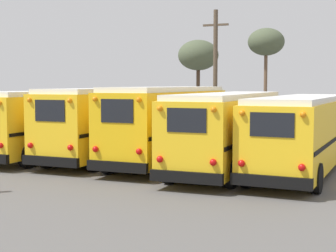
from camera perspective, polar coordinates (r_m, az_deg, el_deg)
name	(u,v)px	position (r m, az deg, el deg)	size (l,w,h in m)	color
ground_plane	(162,165)	(22.09, -0.68, -4.36)	(160.00, 160.00, 0.00)	#5B5956
school_bus_0	(60,120)	(25.53, -11.86, 0.65)	(2.71, 10.43, 3.15)	yellow
school_bus_1	(112,121)	(23.93, -6.23, 0.60)	(2.56, 9.70, 3.28)	yellow
school_bus_2	(169,122)	(22.59, 0.12, 0.49)	(2.56, 9.96, 3.35)	yellow
school_bus_3	(230,128)	(21.17, 6.85, -0.17)	(2.70, 10.68, 3.10)	yellow
school_bus_4	(302,131)	(20.66, 14.68, -0.57)	(2.85, 10.24, 2.99)	yellow
utility_pole	(215,71)	(35.64, 5.27, 6.14)	(1.80, 0.30, 8.53)	brown
bare_tree_0	(266,43)	(46.03, 10.82, 9.04)	(3.17, 3.17, 8.34)	brown
bare_tree_1	(198,56)	(44.59, 3.37, 7.78)	(3.48, 3.48, 7.27)	#473323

